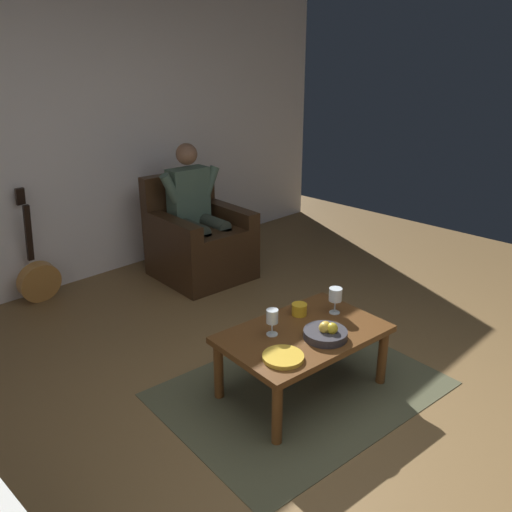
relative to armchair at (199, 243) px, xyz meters
name	(u,v)px	position (x,y,z in m)	size (l,w,h in m)	color
ground_plane	(371,428)	(0.75, 2.43, -0.33)	(7.54, 7.54, 0.00)	brown
wall_back	(74,132)	(0.75, -0.74, 1.03)	(6.18, 0.06, 2.72)	white
rug	(301,389)	(0.74, 1.91, -0.32)	(1.70, 1.24, 0.01)	#4D4E36
armchair	(199,243)	(0.00, 0.00, 0.00)	(0.83, 0.87, 0.95)	#332011
person_seated	(196,208)	(0.00, -0.02, 0.34)	(0.64, 0.59, 1.24)	#496150
coffee_table	(303,339)	(0.74, 1.91, 0.03)	(1.06, 0.74, 0.42)	#5A3417
guitar	(38,277)	(1.33, -0.53, -0.11)	(0.35, 0.21, 0.98)	#BC7E3B
wine_glass_near	(272,318)	(0.90, 1.80, 0.20)	(0.07, 0.07, 0.17)	silver
wine_glass_far	(335,296)	(0.41, 1.89, 0.21)	(0.08, 0.08, 0.18)	silver
fruit_bowl	(326,333)	(0.71, 2.05, 0.13)	(0.26, 0.26, 0.11)	#2D2B31
decorative_dish	(283,357)	(1.06, 2.03, 0.10)	(0.23, 0.23, 0.02)	gold
candle_jar	(299,309)	(0.59, 1.74, 0.13)	(0.10, 0.10, 0.08)	gold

